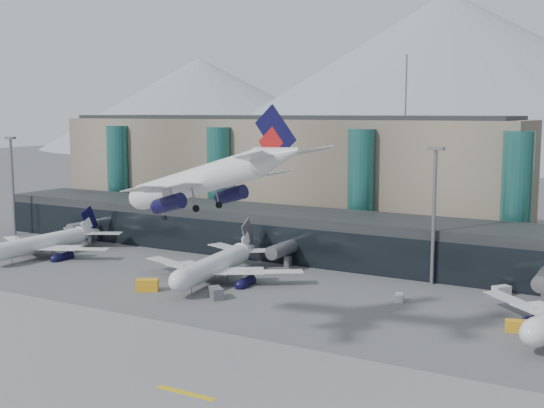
{
  "coord_description": "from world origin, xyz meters",
  "views": [
    {
      "loc": [
        65.15,
        -74.71,
        31.92
      ],
      "look_at": [
        4.75,
        32.0,
        15.32
      ],
      "focal_mm": 45.0,
      "sensor_mm": 36.0,
      "label": 1
    }
  ],
  "objects_px": {
    "jet_parked_mid": "(222,256)",
    "veh_d": "(501,291)",
    "veh_e": "(516,326)",
    "veh_h": "(147,285)",
    "lightmast_left": "(12,180)",
    "veh_g": "(399,298)",
    "lightmast_mid": "(434,208)",
    "jet_parked_left": "(53,236)",
    "hero_jet": "(213,171)",
    "veh_c": "(216,293)"
  },
  "relations": [
    {
      "from": "veh_d",
      "to": "veh_g",
      "type": "xyz_separation_m",
      "value": [
        -14.32,
        -12.3,
        -0.22
      ]
    },
    {
      "from": "veh_g",
      "to": "veh_h",
      "type": "distance_m",
      "value": 44.58
    },
    {
      "from": "hero_jet",
      "to": "veh_e",
      "type": "xyz_separation_m",
      "value": [
        33.32,
        29.19,
        -23.48
      ]
    },
    {
      "from": "lightmast_left",
      "to": "veh_d",
      "type": "distance_m",
      "value": 123.76
    },
    {
      "from": "veh_c",
      "to": "veh_e",
      "type": "distance_m",
      "value": 48.78
    },
    {
      "from": "veh_g",
      "to": "veh_e",
      "type": "bearing_deg",
      "value": 58.53
    },
    {
      "from": "lightmast_mid",
      "to": "veh_h",
      "type": "height_order",
      "value": "lightmast_mid"
    },
    {
      "from": "veh_d",
      "to": "veh_e",
      "type": "height_order",
      "value": "veh_d"
    },
    {
      "from": "veh_g",
      "to": "veh_h",
      "type": "height_order",
      "value": "veh_h"
    },
    {
      "from": "lightmast_mid",
      "to": "veh_e",
      "type": "distance_m",
      "value": 31.46
    },
    {
      "from": "jet_parked_mid",
      "to": "veh_d",
      "type": "distance_m",
      "value": 51.57
    },
    {
      "from": "jet_parked_mid",
      "to": "hero_jet",
      "type": "bearing_deg",
      "value": -154.85
    },
    {
      "from": "jet_parked_mid",
      "to": "veh_g",
      "type": "xyz_separation_m",
      "value": [
        35.36,
        1.14,
        -3.63
      ]
    },
    {
      "from": "lightmast_left",
      "to": "hero_jet",
      "type": "bearing_deg",
      "value": -26.41
    },
    {
      "from": "lightmast_mid",
      "to": "hero_jet",
      "type": "relative_size",
      "value": 0.81
    },
    {
      "from": "lightmast_left",
      "to": "veh_h",
      "type": "xyz_separation_m",
      "value": [
        66.92,
        -27.0,
        -13.34
      ]
    },
    {
      "from": "lightmast_left",
      "to": "veh_h",
      "type": "relative_size",
      "value": 6.57
    },
    {
      "from": "veh_c",
      "to": "jet_parked_mid",
      "type": "bearing_deg",
      "value": 160.43
    },
    {
      "from": "veh_c",
      "to": "veh_e",
      "type": "relative_size",
      "value": 1.19
    },
    {
      "from": "jet_parked_left",
      "to": "veh_g",
      "type": "distance_m",
      "value": 81.13
    },
    {
      "from": "lightmast_mid",
      "to": "jet_parked_left",
      "type": "height_order",
      "value": "lightmast_mid"
    },
    {
      "from": "veh_h",
      "to": "veh_g",
      "type": "bearing_deg",
      "value": -11.22
    },
    {
      "from": "veh_e",
      "to": "veh_h",
      "type": "xyz_separation_m",
      "value": [
        -61.9,
        -8.76,
        0.24
      ]
    },
    {
      "from": "veh_d",
      "to": "veh_c",
      "type": "bearing_deg",
      "value": 158.71
    },
    {
      "from": "lightmast_mid",
      "to": "veh_e",
      "type": "bearing_deg",
      "value": -48.45
    },
    {
      "from": "jet_parked_mid",
      "to": "veh_h",
      "type": "relative_size",
      "value": 8.99
    },
    {
      "from": "veh_h",
      "to": "lightmast_mid",
      "type": "bearing_deg",
      "value": 3.2
    },
    {
      "from": "jet_parked_mid",
      "to": "veh_c",
      "type": "height_order",
      "value": "jet_parked_mid"
    },
    {
      "from": "veh_d",
      "to": "lightmast_left",
      "type": "bearing_deg",
      "value": 127.65
    },
    {
      "from": "lightmast_left",
      "to": "hero_jet",
      "type": "relative_size",
      "value": 0.81
    },
    {
      "from": "hero_jet",
      "to": "veh_h",
      "type": "bearing_deg",
      "value": 152.94
    },
    {
      "from": "veh_e",
      "to": "veh_g",
      "type": "distance_m",
      "value": 21.25
    },
    {
      "from": "jet_parked_left",
      "to": "jet_parked_mid",
      "type": "relative_size",
      "value": 0.96
    },
    {
      "from": "lightmast_left",
      "to": "veh_c",
      "type": "relative_size",
      "value": 7.27
    },
    {
      "from": "veh_c",
      "to": "veh_h",
      "type": "bearing_deg",
      "value": -131.59
    },
    {
      "from": "jet_parked_mid",
      "to": "veh_e",
      "type": "bearing_deg",
      "value": -103.13
    },
    {
      "from": "lightmast_mid",
      "to": "jet_parked_left",
      "type": "bearing_deg",
      "value": -169.25
    },
    {
      "from": "jet_parked_mid",
      "to": "veh_g",
      "type": "height_order",
      "value": "jet_parked_mid"
    },
    {
      "from": "veh_e",
      "to": "veh_c",
      "type": "bearing_deg",
      "value": 170.2
    },
    {
      "from": "lightmast_left",
      "to": "hero_jet",
      "type": "distance_m",
      "value": 107.09
    },
    {
      "from": "veh_d",
      "to": "veh_g",
      "type": "distance_m",
      "value": 18.87
    },
    {
      "from": "jet_parked_left",
      "to": "jet_parked_mid",
      "type": "xyz_separation_m",
      "value": [
        45.69,
        0.06,
        0.21
      ]
    },
    {
      "from": "veh_h",
      "to": "jet_parked_mid",
      "type": "bearing_deg",
      "value": 34.36
    },
    {
      "from": "lightmast_mid",
      "to": "jet_parked_mid",
      "type": "height_order",
      "value": "lightmast_mid"
    },
    {
      "from": "lightmast_mid",
      "to": "veh_d",
      "type": "bearing_deg",
      "value": -9.34
    },
    {
      "from": "lightmast_mid",
      "to": "veh_c",
      "type": "bearing_deg",
      "value": -136.32
    },
    {
      "from": "lightmast_left",
      "to": "veh_c",
      "type": "distance_m",
      "value": 85.43
    },
    {
      "from": "lightmast_mid",
      "to": "veh_h",
      "type": "xyz_separation_m",
      "value": [
        -43.08,
        -30.0,
        -13.34
      ]
    },
    {
      "from": "hero_jet",
      "to": "veh_h",
      "type": "relative_size",
      "value": 8.15
    },
    {
      "from": "lightmast_left",
      "to": "hero_jet",
      "type": "height_order",
      "value": "hero_jet"
    }
  ]
}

